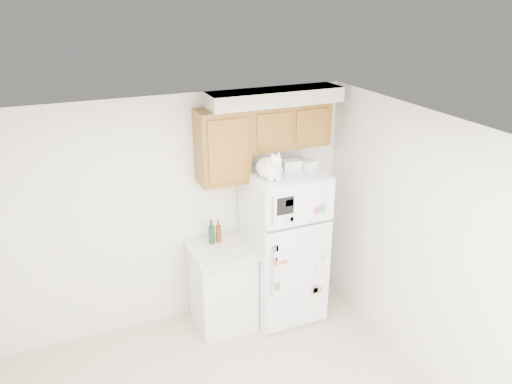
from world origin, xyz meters
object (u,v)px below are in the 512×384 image
base_counter (222,285)px  storage_box_back (291,165)px  bottle_amber (218,231)px  cat (271,167)px  storage_box_front (309,165)px  refrigerator (284,245)px  bottle_green (211,232)px

base_counter → storage_box_back: storage_box_back is taller
bottle_amber → cat: bearing=-37.8°
base_counter → storage_box_front: (0.95, -0.10, 1.28)m
storage_box_front → refrigerator: bearing=164.5°
bottle_green → bottle_amber: bottle_green is taller
base_counter → storage_box_back: (0.77, -0.04, 1.29)m
refrigerator → base_counter: 0.79m
bottle_green → base_counter: bearing=-69.2°
refrigerator → base_counter: size_ratio=1.85×
cat → base_counter: bearing=157.5°
refrigerator → storage_box_back: bearing=23.3°
storage_box_front → bottle_green: bearing=156.0°
refrigerator → storage_box_back: 0.90m
cat → storage_box_front: 0.50m
refrigerator → cat: cat is taller
cat → bottle_amber: cat is taller
refrigerator → base_counter: refrigerator is taller
base_counter → bottle_amber: bottle_amber is taller
bottle_amber → storage_box_front: bearing=-14.9°
refrigerator → storage_box_front: (0.26, -0.02, 0.89)m
cat → storage_box_back: 0.35m
refrigerator → bottle_amber: refrigerator is taller
bottle_amber → bottle_green: bearing=-175.1°
refrigerator → storage_box_front: size_ratio=11.33×
storage_box_back → bottle_green: 1.09m
storage_box_back → cat: bearing=-145.9°
bottle_green → refrigerator: bearing=-16.3°
bottle_green → bottle_amber: 0.08m
storage_box_front → bottle_amber: 1.19m
base_counter → bottle_amber: bearing=80.6°
storage_box_front → bottle_amber: size_ratio=0.58×
refrigerator → base_counter: bearing=173.9°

